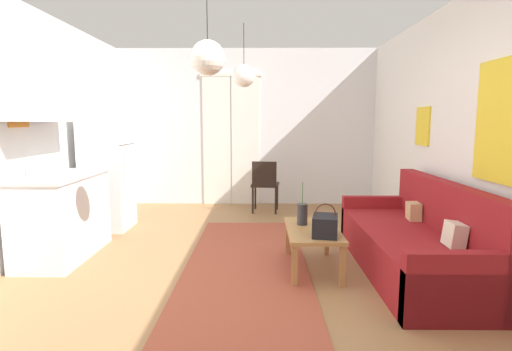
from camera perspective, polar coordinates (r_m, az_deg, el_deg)
name	(u,v)px	position (r m, az deg, el deg)	size (l,w,h in m)	color
ground_plane	(232,294)	(3.60, -3.42, -16.58)	(4.98, 7.79, 0.10)	#996D44
wall_back	(246,128)	(6.92, -1.46, 6.80)	(4.58, 0.13, 2.65)	silver
wall_right	(506,135)	(3.84, 32.14, 4.97)	(0.12, 7.39, 2.65)	white
area_rug	(246,269)	(3.99, -1.44, -13.26)	(1.21, 3.54, 0.01)	#9E4733
couch	(418,245)	(4.14, 22.14, -9.19)	(0.84, 2.15, 0.87)	maroon
coffee_table	(313,234)	(3.94, 8.12, -8.30)	(0.50, 0.92, 0.40)	#A87542
bamboo_vase	(302,214)	(4.03, 6.64, -5.52)	(0.10, 0.10, 0.43)	#2D2D33
handbag	(325,225)	(3.68, 9.87, -7.03)	(0.27, 0.33, 0.30)	black
refrigerator	(107,167)	(5.65, -20.53, 1.11)	(0.58, 0.60, 1.66)	white
kitchen_counter	(57,183)	(4.65, -26.55, -1.00)	(0.59, 1.19, 2.06)	silver
accent_chair	(265,183)	(6.26, 1.28, -1.06)	(0.46, 0.44, 0.82)	black
pendant_lamp_near	(208,58)	(3.33, -6.93, 16.39)	(0.28, 0.28, 0.85)	black
pendant_lamp_far	(244,76)	(5.21, -1.74, 14.10)	(0.29, 0.29, 0.79)	black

